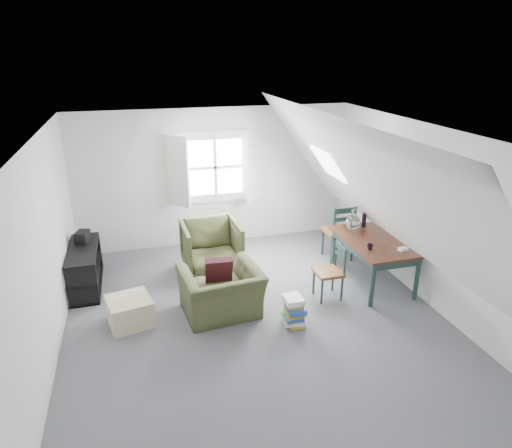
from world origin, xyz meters
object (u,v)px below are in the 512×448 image
object	(u,v)px
ottoman	(130,311)
media_shelf	(85,271)
armchair_far	(212,270)
dining_chair_far	(339,231)
magazine_stack	(294,311)
dining_table	(374,246)
dining_chair_near	(331,271)
armchair_near	(222,314)

from	to	relation	value
ottoman	media_shelf	size ratio (longest dim) A/B	0.43
armchair_far	ottoman	size ratio (longest dim) A/B	1.69
dining_chair_far	magazine_stack	xyz separation A→B (m)	(-1.43, -1.72, -0.32)
dining_table	dining_chair_near	xyz separation A→B (m)	(-0.82, -0.24, -0.20)
dining_table	magazine_stack	size ratio (longest dim) A/B	3.58
armchair_near	dining_chair_far	size ratio (longest dim) A/B	1.04
dining_table	magazine_stack	xyz separation A→B (m)	(-1.57, -0.78, -0.42)
magazine_stack	armchair_far	bearing A→B (deg)	112.19
dining_table	media_shelf	bearing A→B (deg)	166.61
dining_chair_far	ottoman	bearing A→B (deg)	35.15
magazine_stack	media_shelf	bearing A→B (deg)	146.74
armchair_far	ottoman	xyz separation A→B (m)	(-1.33, -1.25, 0.18)
armchair_near	dining_table	xyz separation A→B (m)	(2.44, 0.27, 0.63)
ottoman	magazine_stack	xyz separation A→B (m)	(2.10, -0.62, 0.02)
armchair_near	armchair_far	distance (m)	1.36
dining_table	magazine_stack	world-z (taller)	dining_table
dining_chair_near	media_shelf	size ratio (longest dim) A/B	0.65
armchair_far	dining_table	size ratio (longest dim) A/B	0.64
ottoman	magazine_stack	size ratio (longest dim) A/B	1.35
armchair_far	dining_chair_near	world-z (taller)	dining_chair_near
dining_chair_near	magazine_stack	world-z (taller)	dining_chair_near
armchair_near	dining_chair_far	xyz separation A→B (m)	(2.31, 1.20, 0.52)
dining_chair_near	ottoman	bearing A→B (deg)	-103.63
armchair_near	dining_chair_near	world-z (taller)	dining_chair_near
ottoman	media_shelf	bearing A→B (deg)	118.23
media_shelf	ottoman	bearing A→B (deg)	-64.51
armchair_far	dining_chair_far	size ratio (longest dim) A/B	0.92
armchair_far	magazine_stack	size ratio (longest dim) A/B	2.29
media_shelf	magazine_stack	bearing A→B (deg)	-36.01
armchair_far	media_shelf	world-z (taller)	media_shelf
armchair_near	dining_chair_near	xyz separation A→B (m)	(1.62, 0.03, 0.43)
armchair_near	magazine_stack	size ratio (longest dim) A/B	2.57
ottoman	armchair_near	bearing A→B (deg)	-4.77
dining_chair_near	media_shelf	distance (m)	3.69
media_shelf	dining_chair_far	bearing A→B (deg)	-3.69
armchair_near	media_shelf	bearing A→B (deg)	-40.52
armchair_near	dining_chair_far	bearing A→B (deg)	-158.49
magazine_stack	dining_chair_near	bearing A→B (deg)	35.90
media_shelf	dining_chair_near	bearing A→B (deg)	-22.42
dining_chair_far	magazine_stack	bearing A→B (deg)	67.97
armchair_far	magazine_stack	world-z (taller)	armchair_far
ottoman	dining_chair_near	world-z (taller)	dining_chair_near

